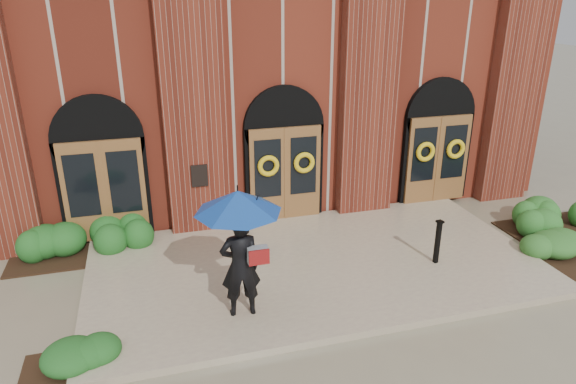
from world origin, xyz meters
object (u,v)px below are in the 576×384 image
object	(u,v)px
man_with_umbrella	(239,230)
hedge_wall_right	(555,215)
metal_post	(438,241)
hedge_wall_left	(78,242)

from	to	relation	value
man_with_umbrella	hedge_wall_right	xyz separation A→B (m)	(8.79, 1.82, -1.56)
hedge_wall_right	metal_post	bearing A→B (deg)	-165.38
metal_post	hedge_wall_left	size ratio (longest dim) A/B	0.36
man_with_umbrella	hedge_wall_right	bearing A→B (deg)	-165.21
man_with_umbrella	metal_post	world-z (taller)	man_with_umbrella
metal_post	hedge_wall_left	world-z (taller)	metal_post
hedge_wall_left	hedge_wall_right	size ratio (longest dim) A/B	1.08
man_with_umbrella	hedge_wall_right	distance (m)	9.11
man_with_umbrella	hedge_wall_left	distance (m)	5.01
man_with_umbrella	metal_post	distance (m)	4.79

